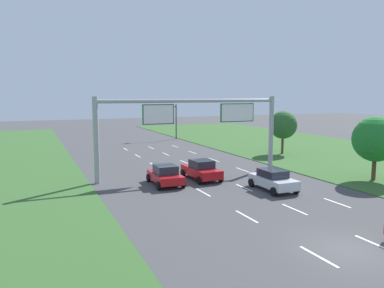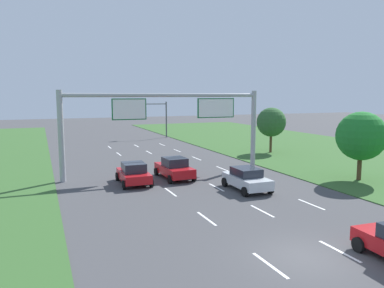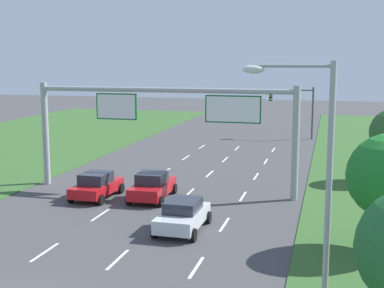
# 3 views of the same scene
# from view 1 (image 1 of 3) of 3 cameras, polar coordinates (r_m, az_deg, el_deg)

# --- Properties ---
(ground_plane) EXTENTS (200.00, 200.00, 0.00)m
(ground_plane) POSITION_cam_1_polar(r_m,az_deg,el_deg) (19.38, 22.67, -14.68)
(ground_plane) COLOR #424244
(lane_dashes_inner_left) EXTENTS (0.14, 56.40, 0.01)m
(lane_dashes_inner_left) POSITION_cam_1_polar(r_m,az_deg,el_deg) (25.17, 4.67, -8.96)
(lane_dashes_inner_left) COLOR white
(lane_dashes_inner_left) RESTS_ON ground_plane
(lane_dashes_inner_right) EXTENTS (0.14, 56.40, 0.01)m
(lane_dashes_inner_right) POSITION_cam_1_polar(r_m,az_deg,el_deg) (26.95, 11.30, -7.97)
(lane_dashes_inner_right) COLOR white
(lane_dashes_inner_right) RESTS_ON ground_plane
(lane_dashes_slip) EXTENTS (0.14, 56.40, 0.01)m
(lane_dashes_slip) POSITION_cam_1_polar(r_m,az_deg,el_deg) (29.04, 17.02, -7.03)
(lane_dashes_slip) COLOR white
(lane_dashes_slip) RESTS_ON ground_plane
(car_lead_silver) EXTENTS (2.30, 4.10, 1.61)m
(car_lead_silver) POSITION_cam_1_polar(r_m,az_deg,el_deg) (29.93, -4.09, -4.73)
(car_lead_silver) COLOR red
(car_lead_silver) RESTS_ON ground_plane
(car_mid_lane) EXTENTS (2.22, 4.09, 1.56)m
(car_mid_lane) POSITION_cam_1_polar(r_m,az_deg,el_deg) (28.92, 12.24, -5.32)
(car_mid_lane) COLOR silver
(car_mid_lane) RESTS_ON ground_plane
(car_far_ahead) EXTENTS (2.30, 4.39, 1.68)m
(car_far_ahead) POSITION_cam_1_polar(r_m,az_deg,el_deg) (31.76, 1.43, -3.95)
(car_far_ahead) COLOR red
(car_far_ahead) RESTS_ON ground_plane
(sign_gantry) EXTENTS (17.24, 0.44, 7.00)m
(sign_gantry) POSITION_cam_1_polar(r_m,az_deg,el_deg) (33.17, 0.49, 3.64)
(sign_gantry) COLOR #9EA0A5
(sign_gantry) RESTS_ON ground_plane
(traffic_light_mast) EXTENTS (4.76, 0.49, 5.60)m
(traffic_light_mast) POSITION_cam_1_polar(r_m,az_deg,el_deg) (59.67, -4.17, 4.36)
(traffic_light_mast) COLOR #47494F
(traffic_light_mast) RESTS_ON ground_plane
(roadside_tree_mid) EXTENTS (3.76, 3.76, 5.37)m
(roadside_tree_mid) POSITION_cam_1_polar(r_m,az_deg,el_deg) (34.45, 26.21, 0.66)
(roadside_tree_mid) COLOR #513823
(roadside_tree_mid) RESTS_ON ground_plane
(roadside_tree_far) EXTENTS (3.33, 3.33, 5.21)m
(roadside_tree_far) POSITION_cam_1_polar(r_m,az_deg,el_deg) (46.16, 13.71, 2.83)
(roadside_tree_far) COLOR #513823
(roadside_tree_far) RESTS_ON ground_plane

